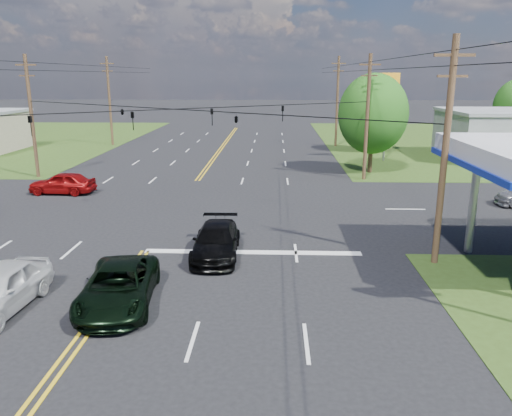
{
  "coord_description": "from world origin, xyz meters",
  "views": [
    {
      "loc": [
        5.97,
        -17.71,
        7.94
      ],
      "look_at": [
        5.09,
        6.0,
        1.6
      ],
      "focal_mm": 35.0,
      "sensor_mm": 36.0,
      "label": 1
    }
  ],
  "objects_px": {
    "pole_left_far": "(109,100)",
    "pole_right_far": "(337,101)",
    "tree_right_a": "(373,114)",
    "suv_black": "(216,241)",
    "pole_nw": "(31,115)",
    "pole_ne": "(367,116)",
    "pickup_dkgreen": "(119,286)",
    "pole_se": "(445,151)",
    "tree_right_b": "(375,112)"
  },
  "relations": [
    {
      "from": "pole_ne",
      "to": "pickup_dkgreen",
      "type": "xyz_separation_m",
      "value": [
        -12.5,
        -22.59,
        -4.2
      ]
    },
    {
      "from": "pole_ne",
      "to": "pole_right_far",
      "type": "bearing_deg",
      "value": 90.0
    },
    {
      "from": "tree_right_b",
      "to": "suv_black",
      "type": "xyz_separation_m",
      "value": [
        -13.12,
        -32.5,
        -3.51
      ]
    },
    {
      "from": "suv_black",
      "to": "pole_ne",
      "type": "bearing_deg",
      "value": 60.25
    },
    {
      "from": "pole_right_far",
      "to": "pickup_dkgreen",
      "type": "bearing_deg",
      "value": -106.73
    },
    {
      "from": "pole_se",
      "to": "pickup_dkgreen",
      "type": "height_order",
      "value": "pole_se"
    },
    {
      "from": "pole_left_far",
      "to": "pole_right_far",
      "type": "xyz_separation_m",
      "value": [
        26.0,
        0.0,
        0.0
      ]
    },
    {
      "from": "pole_se",
      "to": "tree_right_b",
      "type": "xyz_separation_m",
      "value": [
        3.5,
        33.0,
        -0.7
      ]
    },
    {
      "from": "pole_left_far",
      "to": "pole_ne",
      "type": "bearing_deg",
      "value": -36.16
    },
    {
      "from": "pole_nw",
      "to": "tree_right_b",
      "type": "relative_size",
      "value": 1.34
    },
    {
      "from": "pole_left_far",
      "to": "suv_black",
      "type": "xyz_separation_m",
      "value": [
        16.38,
        -36.5,
        -4.46
      ]
    },
    {
      "from": "pole_ne",
      "to": "pole_right_far",
      "type": "distance_m",
      "value": 19.0
    },
    {
      "from": "pickup_dkgreen",
      "to": "suv_black",
      "type": "bearing_deg",
      "value": 54.46
    },
    {
      "from": "pole_nw",
      "to": "tree_right_a",
      "type": "xyz_separation_m",
      "value": [
        27.0,
        3.0,
        -0.05
      ]
    },
    {
      "from": "pole_left_far",
      "to": "pole_right_far",
      "type": "relative_size",
      "value": 1.0
    },
    {
      "from": "pole_ne",
      "to": "tree_right_a",
      "type": "xyz_separation_m",
      "value": [
        1.0,
        3.0,
        -0.05
      ]
    },
    {
      "from": "pole_left_far",
      "to": "pole_right_far",
      "type": "bearing_deg",
      "value": 0.0
    },
    {
      "from": "tree_right_a",
      "to": "suv_black",
      "type": "xyz_separation_m",
      "value": [
        -10.62,
        -20.5,
        -4.16
      ]
    },
    {
      "from": "pole_nw",
      "to": "suv_black",
      "type": "relative_size",
      "value": 1.94
    },
    {
      "from": "pole_ne",
      "to": "tree_right_a",
      "type": "bearing_deg",
      "value": 71.57
    },
    {
      "from": "tree_right_a",
      "to": "suv_black",
      "type": "bearing_deg",
      "value": -117.38
    },
    {
      "from": "pole_se",
      "to": "pickup_dkgreen",
      "type": "relative_size",
      "value": 1.84
    },
    {
      "from": "tree_right_a",
      "to": "pickup_dkgreen",
      "type": "bearing_deg",
      "value": -117.81
    },
    {
      "from": "pole_right_far",
      "to": "tree_right_b",
      "type": "distance_m",
      "value": 5.4
    },
    {
      "from": "pole_nw",
      "to": "pickup_dkgreen",
      "type": "relative_size",
      "value": 1.84
    },
    {
      "from": "pole_nw",
      "to": "tree_right_a",
      "type": "relative_size",
      "value": 1.16
    },
    {
      "from": "pole_nw",
      "to": "pole_left_far",
      "type": "bearing_deg",
      "value": 90.0
    },
    {
      "from": "pole_se",
      "to": "pole_left_far",
      "type": "distance_m",
      "value": 45.22
    },
    {
      "from": "tree_right_a",
      "to": "pole_ne",
      "type": "bearing_deg",
      "value": -108.43
    },
    {
      "from": "suv_black",
      "to": "pickup_dkgreen",
      "type": "bearing_deg",
      "value": -120.45
    },
    {
      "from": "suv_black",
      "to": "tree_right_a",
      "type": "bearing_deg",
      "value": 61.66
    },
    {
      "from": "tree_right_a",
      "to": "pole_se",
      "type": "bearing_deg",
      "value": -92.73
    },
    {
      "from": "tree_right_b",
      "to": "suv_black",
      "type": "distance_m",
      "value": 35.22
    },
    {
      "from": "pole_right_far",
      "to": "tree_right_a",
      "type": "xyz_separation_m",
      "value": [
        1.0,
        -16.0,
        -0.3
      ]
    },
    {
      "from": "pole_left_far",
      "to": "tree_right_b",
      "type": "xyz_separation_m",
      "value": [
        29.5,
        -4.0,
        -0.95
      ]
    },
    {
      "from": "pole_se",
      "to": "tree_right_a",
      "type": "relative_size",
      "value": 1.16
    },
    {
      "from": "pole_ne",
      "to": "tree_right_b",
      "type": "relative_size",
      "value": 1.34
    },
    {
      "from": "pole_nw",
      "to": "pole_ne",
      "type": "relative_size",
      "value": 1.0
    },
    {
      "from": "pole_nw",
      "to": "tree_right_a",
      "type": "height_order",
      "value": "pole_nw"
    },
    {
      "from": "pole_ne",
      "to": "pole_right_far",
      "type": "height_order",
      "value": "pole_right_far"
    },
    {
      "from": "pole_se",
      "to": "pole_left_far",
      "type": "relative_size",
      "value": 0.95
    },
    {
      "from": "pole_left_far",
      "to": "pole_nw",
      "type": "bearing_deg",
      "value": -90.0
    },
    {
      "from": "pole_se",
      "to": "pole_right_far",
      "type": "height_order",
      "value": "pole_right_far"
    },
    {
      "from": "pole_nw",
      "to": "suv_black",
      "type": "distance_m",
      "value": 24.34
    },
    {
      "from": "pole_right_far",
      "to": "pole_left_far",
      "type": "bearing_deg",
      "value": 180.0
    },
    {
      "from": "pole_right_far",
      "to": "pole_nw",
      "type": "bearing_deg",
      "value": -143.84
    },
    {
      "from": "tree_right_b",
      "to": "pickup_dkgreen",
      "type": "relative_size",
      "value": 1.37
    },
    {
      "from": "pole_right_far",
      "to": "pole_se",
      "type": "bearing_deg",
      "value": -90.0
    },
    {
      "from": "tree_right_a",
      "to": "pickup_dkgreen",
      "type": "xyz_separation_m",
      "value": [
        -13.5,
        -25.59,
        -4.15
      ]
    },
    {
      "from": "pole_right_far",
      "to": "tree_right_a",
      "type": "distance_m",
      "value": 16.03
    }
  ]
}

